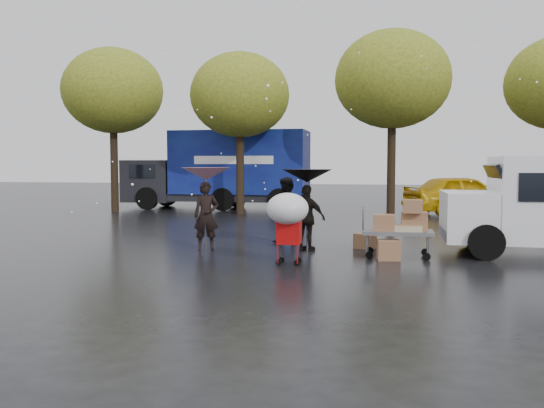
% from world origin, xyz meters
% --- Properties ---
extents(ground, '(90.00, 90.00, 0.00)m').
position_xyz_m(ground, '(0.00, 0.00, 0.00)').
color(ground, black).
rests_on(ground, ground).
extents(person_pink, '(0.68, 0.55, 1.61)m').
position_xyz_m(person_pink, '(-1.85, 0.34, 0.81)').
color(person_pink, black).
rests_on(person_pink, ground).
extents(person_middle, '(0.95, 0.81, 1.70)m').
position_xyz_m(person_middle, '(-0.10, 1.64, 0.85)').
color(person_middle, black).
rests_on(person_middle, ground).
extents(person_black, '(0.98, 0.65, 1.55)m').
position_xyz_m(person_black, '(0.52, 0.59, 0.78)').
color(person_black, black).
rests_on(person_black, ground).
extents(umbrella_pink, '(1.15, 1.15, 1.95)m').
position_xyz_m(umbrella_pink, '(-1.85, 0.34, 1.80)').
color(umbrella_pink, '#4C4C4C').
rests_on(umbrella_pink, ground).
extents(umbrella_black, '(1.17, 1.17, 1.91)m').
position_xyz_m(umbrella_black, '(0.52, 0.59, 1.76)').
color(umbrella_black, '#4C4C4C').
rests_on(umbrella_black, ground).
extents(vendor_cart, '(1.52, 0.80, 1.27)m').
position_xyz_m(vendor_cart, '(2.66, 0.09, 0.73)').
color(vendor_cart, slate).
rests_on(vendor_cart, ground).
extents(shopping_cart, '(0.84, 0.84, 1.46)m').
position_xyz_m(shopping_cart, '(0.41, -1.41, 1.06)').
color(shopping_cart, red).
rests_on(shopping_cart, ground).
extents(blue_truck, '(8.30, 2.60, 3.50)m').
position_xyz_m(blue_truck, '(-4.95, 12.50, 1.76)').
color(blue_truck, navy).
rests_on(blue_truck, ground).
extents(box_ground_near, '(0.52, 0.44, 0.42)m').
position_xyz_m(box_ground_near, '(2.39, -0.31, 0.21)').
color(box_ground_near, brown).
rests_on(box_ground_near, ground).
extents(box_ground_far, '(0.57, 0.51, 0.36)m').
position_xyz_m(box_ground_far, '(1.84, 1.28, 0.18)').
color(box_ground_far, brown).
rests_on(box_ground_far, ground).
extents(yellow_taxi, '(5.05, 3.66, 1.60)m').
position_xyz_m(yellow_taxi, '(5.33, 11.47, 0.80)').
color(yellow_taxi, '#DBA70B').
rests_on(yellow_taxi, ground).
extents(tree_row, '(21.60, 4.40, 7.12)m').
position_xyz_m(tree_row, '(-0.47, 10.00, 5.02)').
color(tree_row, black).
rests_on(tree_row, ground).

